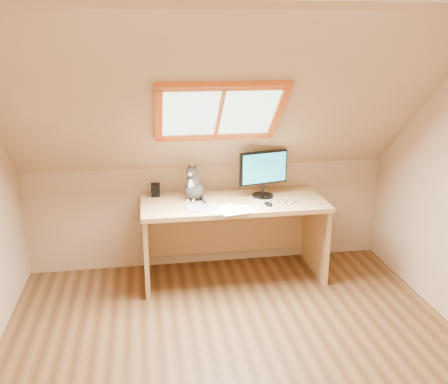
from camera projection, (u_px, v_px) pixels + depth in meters
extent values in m
plane|color=brown|center=(243.00, 368.00, 3.45)|extent=(3.50, 3.50, 0.00)
cube|color=tan|center=(209.00, 215.00, 4.95)|extent=(3.50, 0.02, 1.00)
cube|color=tan|center=(221.00, 103.00, 3.86)|extent=(3.50, 1.56, 1.41)
cube|color=#B2E0CC|center=(219.00, 111.00, 3.96)|extent=(0.90, 0.53, 0.48)
cube|color=orange|center=(219.00, 111.00, 3.96)|extent=(1.02, 0.64, 0.59)
cube|color=tan|center=(233.00, 203.00, 4.56)|extent=(1.68, 0.73, 0.04)
cube|color=tan|center=(146.00, 247.00, 4.55)|extent=(0.04, 0.66, 0.72)
cube|color=tan|center=(316.00, 236.00, 4.80)|extent=(0.04, 0.66, 0.72)
cube|color=tan|center=(227.00, 228.00, 4.99)|extent=(1.58, 0.03, 0.51)
cylinder|color=black|center=(263.00, 196.00, 4.66)|extent=(0.20, 0.20, 0.02)
cylinder|color=black|center=(263.00, 189.00, 4.64)|extent=(0.03, 0.03, 0.11)
cube|color=black|center=(263.00, 167.00, 4.58)|extent=(0.46, 0.14, 0.31)
cube|color=blue|center=(265.00, 168.00, 4.56)|extent=(0.42, 0.11, 0.27)
ellipsoid|color=#3B3634|center=(194.00, 191.00, 4.57)|extent=(0.27, 0.29, 0.16)
ellipsoid|color=#3B3634|center=(193.00, 181.00, 4.52)|extent=(0.17, 0.17, 0.18)
ellipsoid|color=silver|center=(191.00, 185.00, 4.48)|extent=(0.07, 0.06, 0.10)
ellipsoid|color=#3B3634|center=(191.00, 172.00, 4.46)|extent=(0.13, 0.12, 0.09)
sphere|color=silver|center=(190.00, 174.00, 4.42)|extent=(0.04, 0.04, 0.04)
cone|color=#3B3634|center=(189.00, 166.00, 4.47)|extent=(0.06, 0.06, 0.06)
cone|color=#3B3634|center=(195.00, 166.00, 4.45)|extent=(0.06, 0.05, 0.06)
cube|color=black|center=(156.00, 190.00, 4.66)|extent=(0.08, 0.08, 0.12)
cube|color=#B2B2B7|center=(203.00, 208.00, 4.33)|extent=(0.29, 0.21, 0.01)
ellipsoid|color=black|center=(268.00, 204.00, 4.41)|extent=(0.09, 0.11, 0.03)
cube|color=white|center=(233.00, 210.00, 4.30)|extent=(0.33, 0.27, 0.00)
cube|color=white|center=(233.00, 210.00, 4.30)|extent=(0.32, 0.24, 0.00)
cube|color=white|center=(233.00, 210.00, 4.30)|extent=(0.35, 0.30, 0.00)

